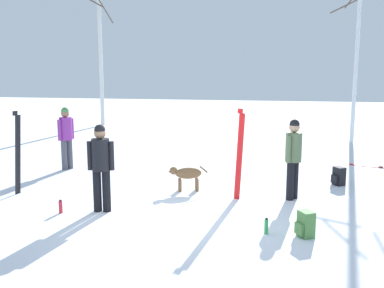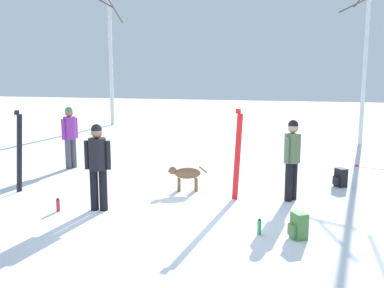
# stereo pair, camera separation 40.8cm
# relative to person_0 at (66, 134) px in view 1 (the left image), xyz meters

# --- Properties ---
(ground_plane) EXTENTS (60.00, 60.00, 0.00)m
(ground_plane) POSITION_rel_person_0_xyz_m (3.97, -3.51, -0.98)
(ground_plane) COLOR white
(person_0) EXTENTS (0.34, 0.48, 1.72)m
(person_0) POSITION_rel_person_0_xyz_m (0.00, 0.00, 0.00)
(person_0) COLOR #4C4C56
(person_0) RESTS_ON ground_plane
(person_1) EXTENTS (0.52, 0.34, 1.72)m
(person_1) POSITION_rel_person_0_xyz_m (2.34, -3.29, 0.00)
(person_1) COLOR black
(person_1) RESTS_ON ground_plane
(person_2) EXTENTS (0.34, 0.46, 1.72)m
(person_2) POSITION_rel_person_0_xyz_m (6.01, -1.76, 0.00)
(person_2) COLOR black
(person_2) RESTS_ON ground_plane
(dog) EXTENTS (0.87, 0.37, 0.57)m
(dog) POSITION_rel_person_0_xyz_m (3.67, -1.54, -0.59)
(dog) COLOR brown
(dog) RESTS_ON ground_plane
(ski_pair_planted_0) EXTENTS (0.22, 0.11, 1.94)m
(ski_pair_planted_0) POSITION_rel_person_0_xyz_m (4.89, -2.00, -0.01)
(ski_pair_planted_0) COLOR red
(ski_pair_planted_0) RESTS_ON ground_plane
(ski_pair_planted_1) EXTENTS (0.11, 0.25, 1.85)m
(ski_pair_planted_1) POSITION_rel_person_0_xyz_m (0.03, -2.41, -0.06)
(ski_pair_planted_1) COLOR black
(ski_pair_planted_1) RESTS_ON ground_plane
(ski_pair_lying_0) EXTENTS (1.77, 0.67, 0.05)m
(ski_pair_lying_0) POSITION_rel_person_0_xyz_m (8.62, 1.80, -0.97)
(ski_pair_lying_0) COLOR red
(ski_pair_lying_0) RESTS_ON ground_plane
(backpack_0) EXTENTS (0.34, 0.33, 0.44)m
(backpack_0) POSITION_rel_person_0_xyz_m (7.14, -0.38, -0.77)
(backpack_0) COLOR black
(backpack_0) RESTS_ON ground_plane
(backpack_1) EXTENTS (0.34, 0.33, 0.44)m
(backpack_1) POSITION_rel_person_0_xyz_m (6.16, -3.93, -0.77)
(backpack_1) COLOR #4C7F3F
(backpack_1) RESTS_ON ground_plane
(water_bottle_0) EXTENTS (0.07, 0.07, 0.26)m
(water_bottle_0) POSITION_rel_person_0_xyz_m (1.58, -3.54, -0.86)
(water_bottle_0) COLOR red
(water_bottle_0) RESTS_ON ground_plane
(water_bottle_1) EXTENTS (0.07, 0.07, 0.28)m
(water_bottle_1) POSITION_rel_person_0_xyz_m (5.52, -3.92, -0.85)
(water_bottle_1) COLOR green
(water_bottle_1) RESTS_ON ground_plane
(birch_tree_0) EXTENTS (1.37, 0.96, 7.67)m
(birch_tree_0) POSITION_rel_person_0_xyz_m (-2.60, 9.09, 2.98)
(birch_tree_0) COLOR silver
(birch_tree_0) RESTS_ON ground_plane
(birch_tree_1) EXTENTS (1.64, 1.47, 7.67)m
(birch_tree_1) POSITION_rel_person_0_xyz_m (8.41, 5.90, 2.94)
(birch_tree_1) COLOR silver
(birch_tree_1) RESTS_ON ground_plane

